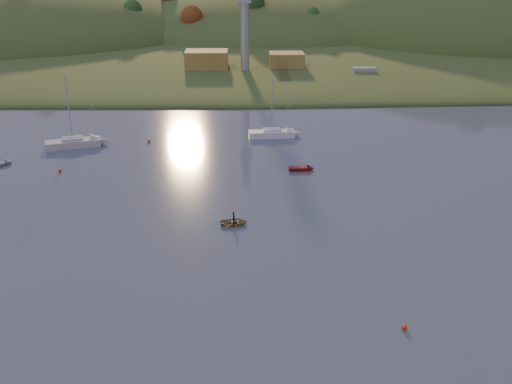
{
  "coord_description": "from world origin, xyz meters",
  "views": [
    {
      "loc": [
        0.65,
        -27.93,
        30.64
      ],
      "look_at": [
        2.53,
        38.95,
        2.51
      ],
      "focal_mm": 40.0,
      "sensor_mm": 36.0,
      "label": 1
    }
  ],
  "objects_px": {
    "sailboat_far": "(272,133)",
    "canoe": "(234,222)",
    "red_tender": "(305,168)",
    "sailboat_near": "(73,143)",
    "grey_dinghy": "(5,163)"
  },
  "relations": [
    {
      "from": "sailboat_near",
      "to": "grey_dinghy",
      "type": "height_order",
      "value": "sailboat_near"
    },
    {
      "from": "sailboat_far",
      "to": "canoe",
      "type": "relative_size",
      "value": 3.45
    },
    {
      "from": "sailboat_near",
      "to": "sailboat_far",
      "type": "xyz_separation_m",
      "value": [
        34.18,
        4.78,
        -0.06
      ]
    },
    {
      "from": "sailboat_near",
      "to": "canoe",
      "type": "bearing_deg",
      "value": -64.91
    },
    {
      "from": "sailboat_far",
      "to": "red_tender",
      "type": "bearing_deg",
      "value": -80.64
    },
    {
      "from": "sailboat_near",
      "to": "sailboat_far",
      "type": "bearing_deg",
      "value": -8.71
    },
    {
      "from": "canoe",
      "to": "sailboat_near",
      "type": "bearing_deg",
      "value": 38.14
    },
    {
      "from": "sailboat_near",
      "to": "canoe",
      "type": "distance_m",
      "value": 41.53
    },
    {
      "from": "canoe",
      "to": "grey_dinghy",
      "type": "bearing_deg",
      "value": 54.48
    },
    {
      "from": "sailboat_far",
      "to": "red_tender",
      "type": "distance_m",
      "value": 17.63
    },
    {
      "from": "sailboat_far",
      "to": "grey_dinghy",
      "type": "height_order",
      "value": "sailboat_far"
    },
    {
      "from": "sailboat_near",
      "to": "red_tender",
      "type": "height_order",
      "value": "sailboat_near"
    },
    {
      "from": "sailboat_far",
      "to": "canoe",
      "type": "distance_m",
      "value": 36.35
    },
    {
      "from": "sailboat_near",
      "to": "canoe",
      "type": "relative_size",
      "value": 3.79
    },
    {
      "from": "grey_dinghy",
      "to": "sailboat_far",
      "type": "bearing_deg",
      "value": -30.25
    }
  ]
}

